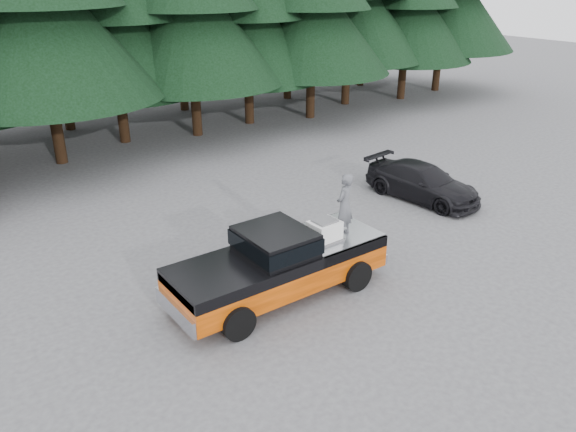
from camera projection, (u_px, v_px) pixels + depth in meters
ground at (261, 297)px, 14.74m from camera, size 120.00×120.00×0.00m
pickup_truck at (279, 273)px, 14.57m from camera, size 6.00×2.04×1.33m
truck_cab at (275, 241)px, 14.13m from camera, size 1.66×1.90×0.59m
air_compressor at (324, 231)px, 14.71m from camera, size 0.79×0.66×0.53m
man_on_bed at (344, 205)px, 14.79m from camera, size 0.75×0.64×1.73m
parked_car at (422, 182)px, 20.78m from camera, size 2.34×4.67×1.30m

